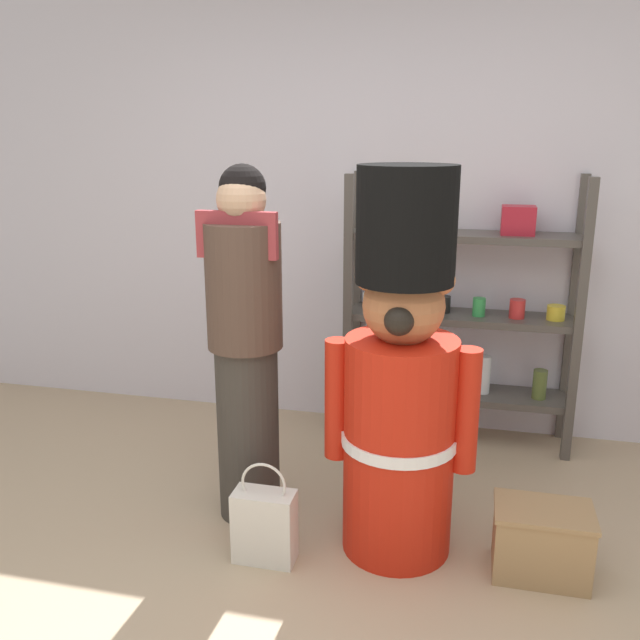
# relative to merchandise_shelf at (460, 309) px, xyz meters

# --- Properties ---
(back_wall) EXTENTS (6.40, 0.12, 2.60)m
(back_wall) POSITION_rel_merchandise_shelf_xyz_m (-0.50, 0.22, 0.51)
(back_wall) COLOR silver
(back_wall) RESTS_ON ground_plane
(merchandise_shelf) EXTENTS (1.30, 0.35, 1.55)m
(merchandise_shelf) POSITION_rel_merchandise_shelf_xyz_m (0.00, 0.00, 0.00)
(merchandise_shelf) COLOR #4C4742
(merchandise_shelf) RESTS_ON ground_plane
(teddy_bear_guard) EXTENTS (0.65, 0.49, 1.65)m
(teddy_bear_guard) POSITION_rel_merchandise_shelf_xyz_m (-0.20, -1.19, -0.04)
(teddy_bear_guard) COLOR red
(teddy_bear_guard) RESTS_ON ground_plane
(person_shopper) EXTENTS (0.35, 0.34, 1.64)m
(person_shopper) POSITION_rel_merchandise_shelf_xyz_m (-0.92, -1.07, 0.06)
(person_shopper) COLOR #38332D
(person_shopper) RESTS_ON ground_plane
(shopping_bag) EXTENTS (0.26, 0.13, 0.45)m
(shopping_bag) POSITION_rel_merchandise_shelf_xyz_m (-0.73, -1.42, -0.63)
(shopping_bag) COLOR silver
(shopping_bag) RESTS_ON ground_plane
(display_crate) EXTENTS (0.39, 0.27, 0.30)m
(display_crate) POSITION_rel_merchandise_shelf_xyz_m (0.40, -1.25, -0.64)
(display_crate) COLOR #9E7A51
(display_crate) RESTS_ON ground_plane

